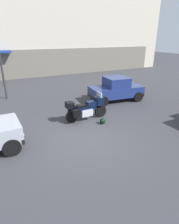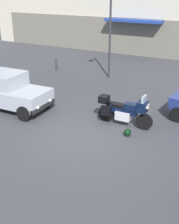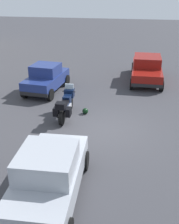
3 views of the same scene
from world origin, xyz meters
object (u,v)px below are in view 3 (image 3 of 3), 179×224
object	(u,v)px
car_sedan_far	(147,68)
car_compact_side	(46,78)
helmet	(85,111)
car_hatchback_near	(49,175)
motorcycle	(66,105)

from	to	relation	value
car_sedan_far	car_compact_side	distance (m)	6.35
car_sedan_far	helmet	bearing A→B (deg)	152.26
helmet	car_hatchback_near	world-z (taller)	car_hatchback_near
car_compact_side	helmet	bearing A→B (deg)	-128.02
helmet	car_hatchback_near	distance (m)	5.77
motorcycle	car_sedan_far	world-z (taller)	car_sedan_far
motorcycle	car_compact_side	distance (m)	3.69
car_compact_side	car_sedan_far	bearing A→B (deg)	-56.57
motorcycle	car_compact_side	bearing A→B (deg)	31.11
helmet	car_compact_side	bearing A→B (deg)	46.01
car_sedan_far	car_compact_side	xyz separation A→B (m)	(-2.93, 5.63, -0.01)
car_hatchback_near	car_sedan_far	xyz separation A→B (m)	(11.30, -2.84, -0.03)
car_hatchback_near	car_sedan_far	world-z (taller)	car_hatchback_near
helmet	car_compact_side	size ratio (longest dim) A/B	0.08
motorcycle	car_hatchback_near	world-z (taller)	car_hatchback_near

